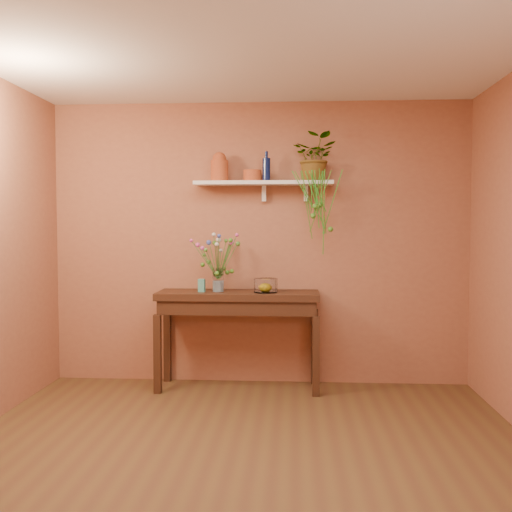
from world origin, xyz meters
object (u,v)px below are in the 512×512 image
Objects in this scene: sideboard at (238,306)px; glass_vase at (218,282)px; blue_bottle at (266,169)px; terracotta_jug at (219,167)px; spider_plant at (316,157)px; glass_bowl at (266,286)px; bouquet at (218,252)px.

glass_vase is (-0.19, 0.00, 0.23)m from sideboard.
blue_bottle is 1.24× the size of glass_vase.
glass_vase is at bearing -90.88° from terracotta_jug.
blue_bottle is at bearing -173.42° from spider_plant.
glass_vase reaches higher than sideboard.
glass_vase is (-0.90, -0.15, -1.16)m from spider_plant.
glass_vase is 1.03× the size of glass_bowl.
terracotta_jug is 0.61× the size of bouquet.
bouquet reaches higher than sideboard.
blue_bottle reaches higher than glass_vase.
bouquet is at bearing -92.72° from terracotta_jug.
glass_bowl is at bearing -5.43° from glass_vase.
glass_bowl reaches higher than sideboard.
spider_plant reaches higher than sideboard.
terracotta_jug is 1.23× the size of glass_vase.
bouquet is at bearing -171.45° from spider_plant.
glass_vase is 0.49× the size of bouquet.
blue_bottle is at bearing 21.71° from sideboard.
bouquet is at bearing 98.05° from glass_vase.
blue_bottle is 1.14m from glass_vase.
blue_bottle is 0.48m from spider_plant.
bouquet is (-0.19, 0.02, 0.50)m from sideboard.
sideboard is 6.79× the size of glass_vase.
spider_plant is 2.06× the size of glass_bowl.
spider_plant is at bearing 3.06° from terracotta_jug.
bouquet is at bearing 174.31° from sideboard.
glass_vase is at bearing -81.95° from bouquet.
spider_plant is 1.29m from glass_bowl.
spider_plant reaches higher than bouquet.
bouquet is at bearing -169.43° from blue_bottle.
blue_bottle is 1.09m from glass_bowl.
glass_vase is at bearing -167.13° from blue_bottle.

